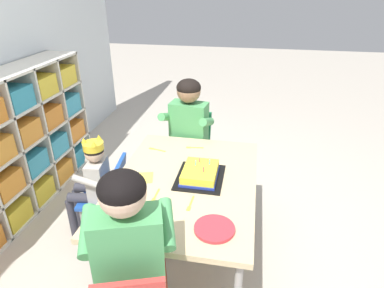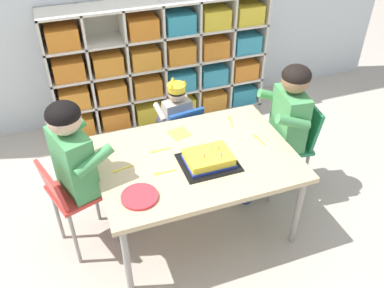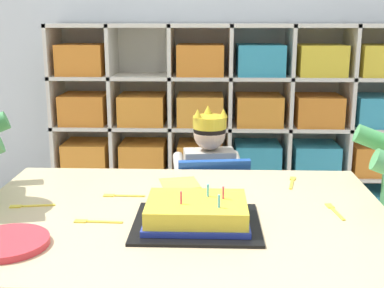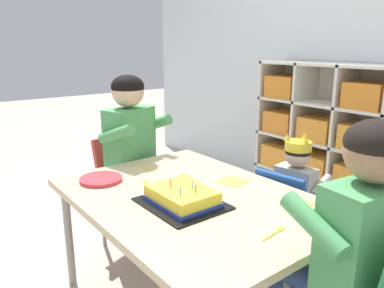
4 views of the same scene
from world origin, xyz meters
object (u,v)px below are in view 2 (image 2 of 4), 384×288
object	(u,v)px
activity_table	(196,162)
classroom_chair_adult_side	(73,194)
fork_near_child_seat	(231,120)
fork_scattered_mid_table	(164,172)
classroom_chair_blue	(181,134)
fork_at_table_front_edge	(159,150)
child_with_crown	(175,113)
adult_helper_seated	(84,158)
fork_beside_plate_stack	(259,139)
fork_near_cake_tray	(122,169)
classroom_chair_guest_side	(292,141)
birthday_cake_on_tray	(209,159)
paper_plate_stack	(140,197)
guest_at_table_side	(281,119)

from	to	relation	value
activity_table	classroom_chair_adult_side	size ratio (longest dim) A/B	1.77
fork_near_child_seat	fork_scattered_mid_table	bearing A→B (deg)	-45.47
classroom_chair_blue	fork_at_table_front_edge	bearing A→B (deg)	49.23
fork_near_child_seat	child_with_crown	bearing A→B (deg)	-129.93
adult_helper_seated	fork_beside_plate_stack	distance (m)	1.14
activity_table	classroom_chair_adult_side	world-z (taller)	classroom_chair_adult_side
adult_helper_seated	fork_near_cake_tray	world-z (taller)	adult_helper_seated
adult_helper_seated	fork_near_child_seat	world-z (taller)	adult_helper_seated
classroom_chair_guest_side	adult_helper_seated	bearing A→B (deg)	-82.51
child_with_crown	birthday_cake_on_tray	bearing A→B (deg)	80.47
classroom_chair_adult_side	birthday_cake_on_tray	size ratio (longest dim) A/B	2.00
classroom_chair_adult_side	fork_beside_plate_stack	distance (m)	1.25
classroom_chair_adult_side	fork_beside_plate_stack	size ratio (longest dim) A/B	5.31
adult_helper_seated	fork_scattered_mid_table	distance (m)	0.48
paper_plate_stack	fork_beside_plate_stack	xyz separation A→B (m)	(0.88, 0.27, -0.01)
classroom_chair_adult_side	paper_plate_stack	bearing A→B (deg)	-150.80
classroom_chair_guest_side	birthday_cake_on_tray	size ratio (longest dim) A/B	2.08
fork_beside_plate_stack	fork_near_child_seat	xyz separation A→B (m)	(-0.08, 0.27, 0.00)
paper_plate_stack	fork_at_table_front_edge	bearing A→B (deg)	59.39
fork_scattered_mid_table	fork_at_table_front_edge	bearing A→B (deg)	83.06
classroom_chair_adult_side	adult_helper_seated	size ratio (longest dim) A/B	0.64
fork_at_table_front_edge	birthday_cake_on_tray	bearing A→B (deg)	-40.66
guest_at_table_side	fork_at_table_front_edge	xyz separation A→B (m)	(-0.88, 0.01, -0.05)
classroom_chair_blue	paper_plate_stack	size ratio (longest dim) A/B	3.00
classroom_chair_adult_side	fork_scattered_mid_table	world-z (taller)	classroom_chair_adult_side
adult_helper_seated	guest_at_table_side	world-z (taller)	adult_helper_seated
classroom_chair_blue	fork_near_child_seat	distance (m)	0.47
adult_helper_seated	guest_at_table_side	size ratio (longest dim) A/B	1.04
classroom_chair_blue	fork_near_child_seat	bearing A→B (deg)	127.88
child_with_crown	fork_at_table_front_edge	distance (m)	0.63
paper_plate_stack	fork_near_cake_tray	world-z (taller)	paper_plate_stack
fork_at_table_front_edge	fork_near_cake_tray	distance (m)	0.28
activity_table	classroom_chair_guest_side	world-z (taller)	classroom_chair_guest_side
activity_table	fork_near_cake_tray	world-z (taller)	fork_near_cake_tray
child_with_crown	fork_beside_plate_stack	size ratio (longest dim) A/B	6.09
birthday_cake_on_tray	paper_plate_stack	size ratio (longest dim) A/B	1.67
adult_helper_seated	classroom_chair_guest_side	bearing A→B (deg)	-108.70
fork_near_cake_tray	birthday_cake_on_tray	bearing A→B (deg)	-21.92
classroom_chair_guest_side	paper_plate_stack	size ratio (longest dim) A/B	3.48
paper_plate_stack	fork_near_child_seat	world-z (taller)	paper_plate_stack
classroom_chair_blue	birthday_cake_on_tray	xyz separation A→B (m)	(-0.04, -0.67, 0.27)
fork_beside_plate_stack	classroom_chair_blue	bearing A→B (deg)	-153.87
activity_table	child_with_crown	world-z (taller)	child_with_crown
classroom_chair_blue	fork_near_cake_tray	xyz separation A→B (m)	(-0.56, -0.55, 0.24)
child_with_crown	classroom_chair_blue	bearing A→B (deg)	89.31
classroom_chair_guest_side	guest_at_table_side	bearing A→B (deg)	-90.00
activity_table	fork_near_child_seat	world-z (taller)	fork_near_child_seat
paper_plate_stack	fork_near_cake_tray	size ratio (longest dim) A/B	1.54
classroom_chair_adult_side	guest_at_table_side	distance (m)	1.47
child_with_crown	classroom_chair_guest_side	bearing A→B (deg)	133.83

